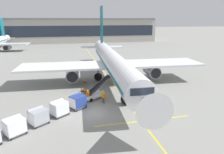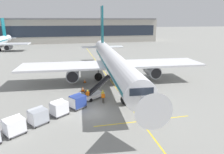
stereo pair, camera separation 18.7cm
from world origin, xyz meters
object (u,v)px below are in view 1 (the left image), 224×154
baggage_cart_third (38,116)px  ground_crew_by_loader (103,95)px  safety_cone_nose_mark (85,90)px  ground_crew_by_carts (103,97)px  safety_cone_engine_keepout (83,89)px  belt_loader (95,93)px  baggage_cart_lead (78,101)px  ground_crew_marshaller (88,95)px  safety_cone_wingtip (85,81)px  parked_airplane (113,62)px  baggage_cart_second (59,108)px  baggage_cart_fourth (14,126)px

baggage_cart_third → ground_crew_by_loader: bearing=30.3°
safety_cone_nose_mark → ground_crew_by_carts: bearing=-68.2°
ground_crew_by_loader → safety_cone_engine_keepout: 5.69m
belt_loader → baggage_cart_third: belt_loader is taller
baggage_cart_lead → baggage_cart_third: size_ratio=1.00×
ground_crew_by_loader → ground_crew_marshaller: size_ratio=1.00×
baggage_cart_lead → safety_cone_wingtip: bearing=79.9°
parked_airplane → baggage_cart_third: size_ratio=16.72×
baggage_cart_lead → ground_crew_by_loader: baggage_cart_lead is taller
baggage_cart_lead → ground_crew_marshaller: (1.62, 2.21, -0.00)m
baggage_cart_third → safety_cone_wingtip: baggage_cart_third is taller
belt_loader → safety_cone_wingtip: size_ratio=7.82×
baggage_cart_second → safety_cone_wingtip: 13.76m
belt_loader → baggage_cart_second: belt_loader is taller
baggage_cart_lead → ground_crew_by_carts: size_ratio=1.53×
baggage_cart_second → safety_cone_wingtip: (4.41, 13.02, -0.68)m
baggage_cart_fourth → baggage_cart_second: bearing=38.3°
safety_cone_nose_mark → belt_loader: bearing=-67.6°
baggage_cart_third → ground_crew_by_loader: 9.85m
belt_loader → ground_crew_by_carts: (0.88, -2.30, 0.12)m
baggage_cart_lead → baggage_cart_fourth: same height
parked_airplane → baggage_cart_fourth: parked_airplane is taller
safety_cone_wingtip → belt_loader: bearing=-84.4°
belt_loader → safety_cone_engine_keepout: bearing=114.7°
safety_cone_engine_keepout → safety_cone_wingtip: 4.83m
safety_cone_nose_mark → baggage_cart_fourth: bearing=-126.7°
baggage_cart_lead → safety_cone_wingtip: (2.02, 11.39, -0.68)m
ground_crew_marshaller → safety_cone_nose_mark: ground_crew_marshaller is taller
baggage_cart_second → baggage_cart_third: same height
parked_airplane → baggage_cart_second: 16.31m
baggage_cart_lead → safety_cone_nose_mark: baggage_cart_lead is taller
ground_crew_by_loader → safety_cone_nose_mark: size_ratio=2.78×
safety_cone_wingtip → ground_crew_by_loader: bearing=-79.7°
baggage_cart_second → safety_cone_nose_mark: (3.99, 7.79, -0.70)m
parked_airplane → baggage_cart_lead: 13.63m
baggage_cart_third → parked_airplane: bearing=49.7°
baggage_cart_lead → ground_crew_by_carts: (3.72, 0.84, -0.00)m
baggage_cart_second → safety_cone_engine_keepout: baggage_cart_second is taller
safety_cone_engine_keepout → baggage_cart_lead: bearing=-100.6°
belt_loader → safety_cone_nose_mark: 3.31m
baggage_cart_fourth → safety_cone_nose_mark: bearing=53.3°
belt_loader → baggage_cart_fourth: (-9.69, -8.31, 0.12)m
parked_airplane → baggage_cart_third: (-12.21, -14.40, -2.83)m
baggage_cart_fourth → belt_loader: bearing=40.6°
ground_crew_by_loader → safety_cone_engine_keepout: (-2.57, 5.04, -0.64)m
baggage_cart_lead → baggage_cart_second: size_ratio=1.00×
baggage_cart_second → ground_crew_by_carts: bearing=22.1°
parked_airplane → ground_crew_marshaller: parked_airplane is taller
baggage_cart_fourth → ground_crew_by_carts: baggage_cart_fourth is taller
ground_crew_marshaller → safety_cone_wingtip: ground_crew_marshaller is taller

